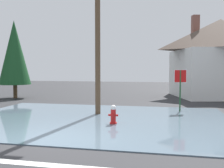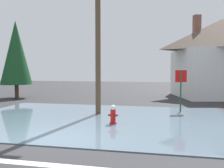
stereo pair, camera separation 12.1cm
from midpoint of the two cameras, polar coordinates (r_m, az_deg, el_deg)
name	(u,v)px [view 1 (the left image)]	position (r m, az deg, el deg)	size (l,w,h in m)	color
ground_plane	(46,142)	(9.38, -14.85, -12.22)	(80.00, 80.00, 0.10)	#2D2D30
flood_puddle	(93,119)	(12.63, -4.43, -7.74)	(13.01, 9.12, 0.04)	slate
lane_stop_bar	(43,165)	(7.14, -15.52, -16.81)	(3.72, 0.30, 0.01)	silver
fire_hydrant	(113,115)	(11.39, -0.03, -6.87)	(0.44, 0.37, 0.87)	red
utility_pole	(98,21)	(13.97, -3.46, 13.71)	(1.60, 0.28, 9.56)	brown
stop_sign_far	(180,82)	(15.12, 14.65, 0.48)	(0.69, 0.27, 2.40)	#1E4C28
house	(220,57)	(24.28, 22.63, 5.59)	(9.18, 8.46, 7.26)	silver
pine_tree_tall_left	(14,53)	(22.94, -20.93, 6.51)	(2.58, 2.58, 6.44)	#4C3823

